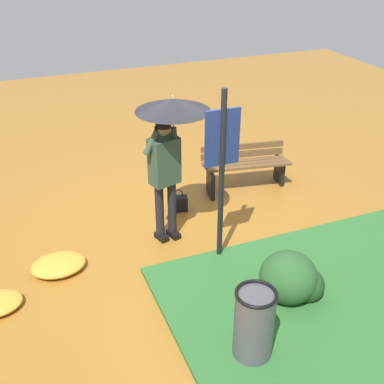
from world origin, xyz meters
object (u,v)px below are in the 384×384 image
Objects in this scene: person_with_umbrella at (169,133)px; trash_bin at (254,325)px; handbag at (178,203)px; info_sign_post at (222,158)px; park_bench at (245,166)px.

person_with_umbrella is 2.45× the size of trash_bin.
handbag is (0.31, 0.60, -1.42)m from person_with_umbrella.
info_sign_post is 2.25m from park_bench.
info_sign_post reaches higher than handbag.
trash_bin reaches higher than handbag.
info_sign_post is 1.64× the size of park_bench.
handbag is at bearing 62.22° from person_with_umbrella.
park_bench is at bearing 28.74° from person_with_umbrella.
park_bench is 3.65m from trash_bin.
park_bench is at bearing 52.99° from info_sign_post.
info_sign_post reaches higher than trash_bin.
park_bench is 1.68× the size of trash_bin.
person_with_umbrella reaches higher than trash_bin.
handbag is 1.36m from park_bench.
park_bench reaches higher than handbag.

